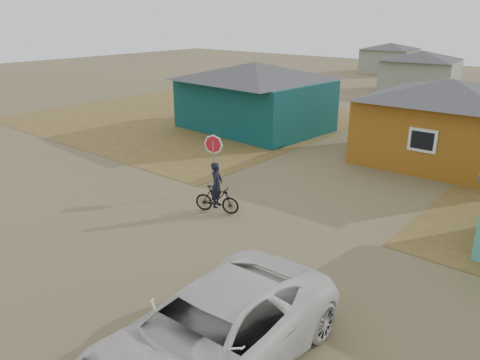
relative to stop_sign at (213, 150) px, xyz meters
name	(u,v)px	position (x,y,z in m)	size (l,w,h in m)	color
ground	(196,254)	(3.01, -4.01, -1.74)	(120.00, 120.00, 0.00)	brown
grass_nw	(186,118)	(-10.99, 8.99, -1.73)	(20.00, 18.00, 0.00)	brown
house_teal	(255,95)	(-5.49, 9.49, 0.32)	(8.93, 7.08, 4.00)	#093636
house_yellow	(447,120)	(5.51, 9.99, 0.26)	(7.72, 6.76, 3.90)	#8F5716
house_pale_west	(420,71)	(-2.99, 29.99, 0.12)	(7.04, 6.15, 3.60)	gray
house_pale_north	(389,57)	(-10.99, 41.99, 0.01)	(6.28, 5.81, 3.40)	gray
stop_sign	(213,150)	(0.00, 0.00, 0.00)	(0.77, 0.10, 2.35)	gray
cyclist	(217,195)	(1.41, -1.36, -1.06)	(1.70, 1.02, 1.85)	black
vehicle	(211,335)	(6.64, -7.20, -0.90)	(2.79, 6.05, 1.68)	silver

